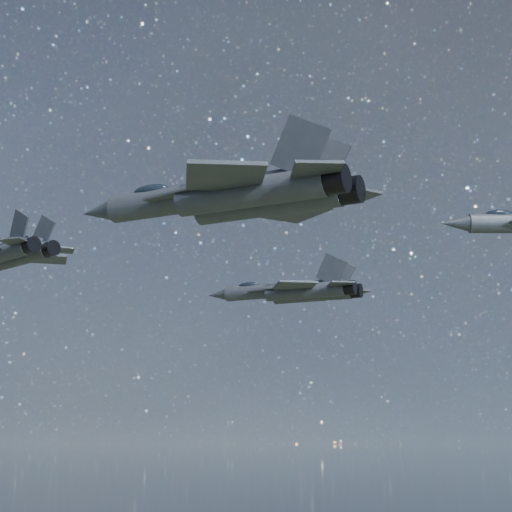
% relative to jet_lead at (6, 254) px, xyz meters
% --- Properties ---
extents(jet_lead, '(15.40, 10.07, 3.98)m').
position_rel_jet_lead_xyz_m(jet_lead, '(0.00, 0.00, 0.00)').
color(jet_lead, '#31363D').
extents(jet_left, '(16.90, 11.87, 4.27)m').
position_rel_jet_lead_xyz_m(jet_left, '(19.52, 20.39, -0.83)').
color(jet_left, '#31363D').
extents(jet_right, '(19.46, 13.54, 4.89)m').
position_rel_jet_lead_xyz_m(jet_right, '(26.01, -14.51, -1.43)').
color(jet_right, '#31363D').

